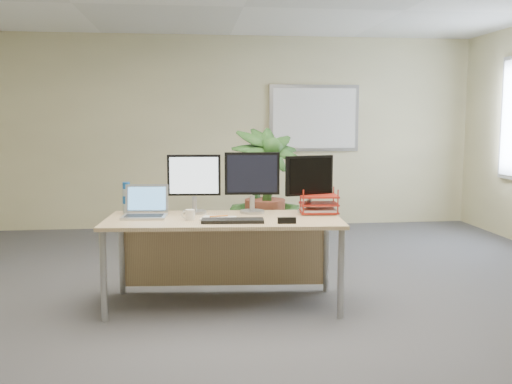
{
  "coord_description": "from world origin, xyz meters",
  "views": [
    {
      "loc": [
        -0.58,
        -4.13,
        1.52
      ],
      "look_at": [
        -0.06,
        0.35,
        0.95
      ],
      "focal_mm": 40.0,
      "sensor_mm": 36.0,
      "label": 1
    }
  ],
  "objects": [
    {
      "name": "laptop",
      "position": [
        -0.95,
        0.59,
        0.79
      ],
      "size": [
        0.38,
        0.34,
        0.26
      ],
      "color": "#B7B7BB",
      "rests_on": "desk"
    },
    {
      "name": "keyboard",
      "position": [
        -0.26,
        0.24,
        0.75
      ],
      "size": [
        0.5,
        0.2,
        0.03
      ],
      "primitive_type": "cube",
      "rotation": [
        0.0,
        0.0,
        -0.08
      ],
      "color": "black",
      "rests_on": "desk"
    },
    {
      "name": "monitor_dark",
      "position": [
        0.43,
        0.65,
        1.01
      ],
      "size": [
        0.43,
        0.2,
        0.49
      ],
      "color": "#A4A5A9",
      "rests_on": "desk"
    },
    {
      "name": "spiral_notebook",
      "position": [
        -0.36,
        0.41,
        0.74
      ],
      "size": [
        0.31,
        0.26,
        0.01
      ],
      "primitive_type": "cube",
      "rotation": [
        0.0,
        0.0,
        -0.26
      ],
      "color": "white",
      "rests_on": "desk"
    },
    {
      "name": "back_wall",
      "position": [
        0.0,
        4.0,
        1.35
      ],
      "size": [
        7.0,
        0.04,
        2.7
      ],
      "primitive_type": "cube",
      "color": "#C0B788",
      "rests_on": "floor"
    },
    {
      "name": "water_bottle",
      "position": [
        -1.13,
        0.81,
        0.86
      ],
      "size": [
        0.07,
        0.07,
        0.27
      ],
      "color": "silver",
      "rests_on": "desk"
    },
    {
      "name": "monitor_right",
      "position": [
        -0.06,
        0.67,
        1.03
      ],
      "size": [
        0.47,
        0.21,
        0.52
      ],
      "color": "#A4A5A9",
      "rests_on": "desk"
    },
    {
      "name": "floor",
      "position": [
        0.0,
        0.0,
        0.0
      ],
      "size": [
        8.0,
        8.0,
        0.0
      ],
      "primitive_type": "plane",
      "color": "#47464C",
      "rests_on": "ground"
    },
    {
      "name": "stapler",
      "position": [
        0.15,
        0.14,
        0.76
      ],
      "size": [
        0.15,
        0.05,
        0.05
      ],
      "primitive_type": "cube",
      "rotation": [
        0.0,
        0.0,
        -0.08
      ],
      "color": "black",
      "rests_on": "desk"
    },
    {
      "name": "desk",
      "position": [
        -0.31,
        0.55,
        0.58
      ],
      "size": [
        1.96,
        0.95,
        0.73
      ],
      "color": "tan",
      "rests_on": "floor"
    },
    {
      "name": "letter_tray",
      "position": [
        0.51,
        0.59,
        0.8
      ],
      "size": [
        0.34,
        0.26,
        0.15
      ],
      "color": "#9F1F13",
      "rests_on": "desk"
    },
    {
      "name": "whiteboard",
      "position": [
        1.2,
        3.97,
        1.55
      ],
      "size": [
        1.3,
        0.04,
        0.95
      ],
      "color": "#AEAEB3",
      "rests_on": "back_wall"
    },
    {
      "name": "yellow_highlighter",
      "position": [
        -0.15,
        0.36,
        0.74
      ],
      "size": [
        0.12,
        0.02,
        0.02
      ],
      "primitive_type": "cylinder",
      "rotation": [
        0.0,
        1.57,
        0.04
      ],
      "color": "yellow",
      "rests_on": "desk"
    },
    {
      "name": "floor_plant",
      "position": [
        0.15,
        1.4,
        0.75
      ],
      "size": [
        1.07,
        1.07,
        1.5
      ],
      "primitive_type": "imported",
      "rotation": [
        0.0,
        0.0,
        0.34
      ],
      "color": "#153814",
      "rests_on": "floor"
    },
    {
      "name": "monitor_left",
      "position": [
        -0.55,
        0.72,
        1.02
      ],
      "size": [
        0.45,
        0.2,
        0.5
      ],
      "color": "#A4A5A9",
      "rests_on": "desk"
    },
    {
      "name": "coffee_mug",
      "position": [
        -0.59,
        0.39,
        0.77
      ],
      "size": [
        0.11,
        0.07,
        0.08
      ],
      "color": "white",
      "rests_on": "desk"
    },
    {
      "name": "orange_pen",
      "position": [
        -0.35,
        0.44,
        0.75
      ],
      "size": [
        0.15,
        0.04,
        0.01
      ],
      "primitive_type": "cylinder",
      "rotation": [
        0.0,
        1.57,
        0.2
      ],
      "color": "orange",
      "rests_on": "spiral_notebook"
    }
  ]
}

